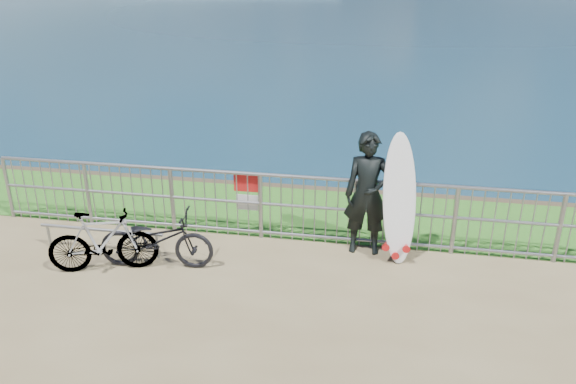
% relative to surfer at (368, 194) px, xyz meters
% --- Properties ---
extents(grass_strip, '(120.00, 120.00, 0.00)m').
position_rel_surfer_xyz_m(grass_strip, '(-1.18, 1.25, -0.94)').
color(grass_strip, '#286A1D').
rests_on(grass_strip, ground).
extents(railing, '(10.06, 0.10, 1.13)m').
position_rel_surfer_xyz_m(railing, '(-1.17, 0.15, -0.37)').
color(railing, gray).
rests_on(railing, ground).
extents(surfer, '(0.71, 0.49, 1.90)m').
position_rel_surfer_xyz_m(surfer, '(0.00, 0.00, 0.00)').
color(surfer, black).
rests_on(surfer, ground).
extents(surfboard, '(0.63, 0.59, 1.95)m').
position_rel_surfer_xyz_m(surfboard, '(0.47, -0.17, -0.05)').
color(surfboard, white).
rests_on(surfboard, ground).
extents(bicycle_near, '(1.72, 0.79, 0.87)m').
position_rel_surfer_xyz_m(bicycle_near, '(-2.97, -1.04, -0.51)').
color(bicycle_near, black).
rests_on(bicycle_near, ground).
extents(bicycle_far, '(1.61, 0.90, 0.93)m').
position_rel_surfer_xyz_m(bicycle_far, '(-3.68, -1.29, -0.49)').
color(bicycle_far, black).
rests_on(bicycle_far, ground).
extents(bike_rack, '(2.00, 0.05, 0.41)m').
position_rel_surfer_xyz_m(bike_rack, '(-3.97, -0.80, -0.61)').
color(bike_rack, gray).
rests_on(bike_rack, ground).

